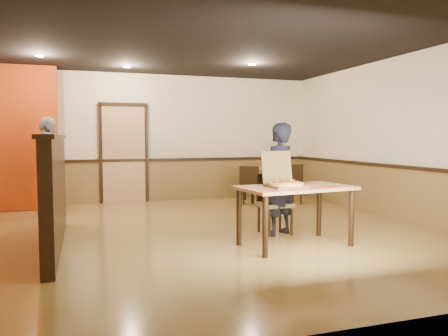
{
  "coord_description": "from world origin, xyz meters",
  "views": [
    {
      "loc": [
        -1.65,
        -6.19,
        1.41
      ],
      "look_at": [
        0.36,
        0.0,
        0.96
      ],
      "focal_mm": 35.0,
      "sensor_mm": 36.0,
      "label": 1
    }
  ],
  "objects_px": {
    "side_chair_right": "(291,182)",
    "pizza_box": "(284,182)",
    "diner": "(278,179)",
    "passerby": "(48,167)",
    "diner_chair": "(273,201)",
    "condiment": "(259,163)",
    "side_table": "(260,175)",
    "main_table": "(295,195)",
    "side_chair_left": "(250,184)"
  },
  "relations": [
    {
      "from": "side_chair_left",
      "to": "side_chair_right",
      "type": "xyz_separation_m",
      "value": [
        0.93,
        -0.01,
        0.01
      ]
    },
    {
      "from": "diner_chair",
      "to": "side_chair_left",
      "type": "xyz_separation_m",
      "value": [
        0.59,
        2.44,
        -0.02
      ]
    },
    {
      "from": "main_table",
      "to": "pizza_box",
      "type": "distance_m",
      "value": 0.24
    },
    {
      "from": "diner_chair",
      "to": "side_table",
      "type": "xyz_separation_m",
      "value": [
        1.07,
        3.05,
        0.11
      ]
    },
    {
      "from": "main_table",
      "to": "condiment",
      "type": "relative_size",
      "value": 10.04
    },
    {
      "from": "main_table",
      "to": "passerby",
      "type": "bearing_deg",
      "value": 126.73
    },
    {
      "from": "side_chair_left",
      "to": "side_chair_right",
      "type": "relative_size",
      "value": 0.98
    },
    {
      "from": "passerby",
      "to": "condiment",
      "type": "xyz_separation_m",
      "value": [
        4.3,
        0.54,
        -0.05
      ]
    },
    {
      "from": "side_table",
      "to": "side_chair_left",
      "type": "bearing_deg",
      "value": -128.54
    },
    {
      "from": "main_table",
      "to": "side_chair_left",
      "type": "bearing_deg",
      "value": 71.43
    },
    {
      "from": "main_table",
      "to": "side_chair_right",
      "type": "relative_size",
      "value": 1.82
    },
    {
      "from": "side_table",
      "to": "condiment",
      "type": "xyz_separation_m",
      "value": [
        -0.04,
        0.0,
        0.25
      ]
    },
    {
      "from": "side_table",
      "to": "diner_chair",
      "type": "bearing_deg",
      "value": -109.35
    },
    {
      "from": "diner",
      "to": "passerby",
      "type": "bearing_deg",
      "value": -65.91
    },
    {
      "from": "passerby",
      "to": "pizza_box",
      "type": "bearing_deg",
      "value": -129.1
    },
    {
      "from": "side_chair_left",
      "to": "diner_chair",
      "type": "bearing_deg",
      "value": 106.33
    },
    {
      "from": "main_table",
      "to": "side_table",
      "type": "bearing_deg",
      "value": 66.36
    },
    {
      "from": "side_table",
      "to": "condiment",
      "type": "height_order",
      "value": "condiment"
    },
    {
      "from": "side_chair_right",
      "to": "condiment",
      "type": "xyz_separation_m",
      "value": [
        -0.49,
        0.61,
        0.37
      ]
    },
    {
      "from": "condiment",
      "to": "diner_chair",
      "type": "bearing_deg",
      "value": -108.74
    },
    {
      "from": "diner_chair",
      "to": "passerby",
      "type": "relative_size",
      "value": 0.49
    },
    {
      "from": "passerby",
      "to": "pizza_box",
      "type": "relative_size",
      "value": 3.41
    },
    {
      "from": "diner",
      "to": "side_chair_right",
      "type": "bearing_deg",
      "value": -147.26
    },
    {
      "from": "pizza_box",
      "to": "side_chair_right",
      "type": "bearing_deg",
      "value": 59.41
    },
    {
      "from": "side_chair_right",
      "to": "pizza_box",
      "type": "distance_m",
      "value": 3.72
    },
    {
      "from": "side_table",
      "to": "passerby",
      "type": "distance_m",
      "value": 4.38
    },
    {
      "from": "side_chair_right",
      "to": "passerby",
      "type": "distance_m",
      "value": 4.81
    },
    {
      "from": "side_table",
      "to": "condiment",
      "type": "bearing_deg",
      "value": 179.43
    },
    {
      "from": "main_table",
      "to": "condiment",
      "type": "xyz_separation_m",
      "value": [
        1.09,
        3.85,
        0.17
      ]
    },
    {
      "from": "side_table",
      "to": "diner",
      "type": "height_order",
      "value": "diner"
    },
    {
      "from": "diner",
      "to": "condiment",
      "type": "relative_size",
      "value": 10.51
    },
    {
      "from": "main_table",
      "to": "diner_chair",
      "type": "relative_size",
      "value": 1.77
    },
    {
      "from": "side_chair_left",
      "to": "diner",
      "type": "bearing_deg",
      "value": 107.33
    },
    {
      "from": "passerby",
      "to": "condiment",
      "type": "relative_size",
      "value": 11.55
    },
    {
      "from": "condiment",
      "to": "passerby",
      "type": "bearing_deg",
      "value": -172.91
    },
    {
      "from": "main_table",
      "to": "side_table",
      "type": "height_order",
      "value": "main_table"
    },
    {
      "from": "diner",
      "to": "passerby",
      "type": "xyz_separation_m",
      "value": [
        -3.28,
        2.66,
        0.08
      ]
    },
    {
      "from": "diner",
      "to": "diner_chair",
      "type": "bearing_deg",
      "value": -111.85
    },
    {
      "from": "diner_chair",
      "to": "condiment",
      "type": "xyz_separation_m",
      "value": [
        1.03,
        3.05,
        0.36
      ]
    },
    {
      "from": "side_chair_right",
      "to": "passerby",
      "type": "xyz_separation_m",
      "value": [
        -4.79,
        0.08,
        0.43
      ]
    },
    {
      "from": "diner_chair",
      "to": "pizza_box",
      "type": "height_order",
      "value": "pizza_box"
    },
    {
      "from": "main_table",
      "to": "side_chair_right",
      "type": "height_order",
      "value": "side_chair_right"
    },
    {
      "from": "diner",
      "to": "condiment",
      "type": "distance_m",
      "value": 3.35
    },
    {
      "from": "side_chair_left",
      "to": "passerby",
      "type": "relative_size",
      "value": 0.47
    },
    {
      "from": "condiment",
      "to": "side_chair_left",
      "type": "bearing_deg",
      "value": -126.34
    },
    {
      "from": "diner",
      "to": "passerby",
      "type": "relative_size",
      "value": 0.91
    },
    {
      "from": "passerby",
      "to": "pizza_box",
      "type": "xyz_separation_m",
      "value": [
        3.04,
        -3.34,
        -0.05
      ]
    },
    {
      "from": "side_chair_right",
      "to": "diner",
      "type": "height_order",
      "value": "diner"
    },
    {
      "from": "diner_chair",
      "to": "diner",
      "type": "relative_size",
      "value": 0.54
    },
    {
      "from": "side_chair_right",
      "to": "side_table",
      "type": "distance_m",
      "value": 0.77
    }
  ]
}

